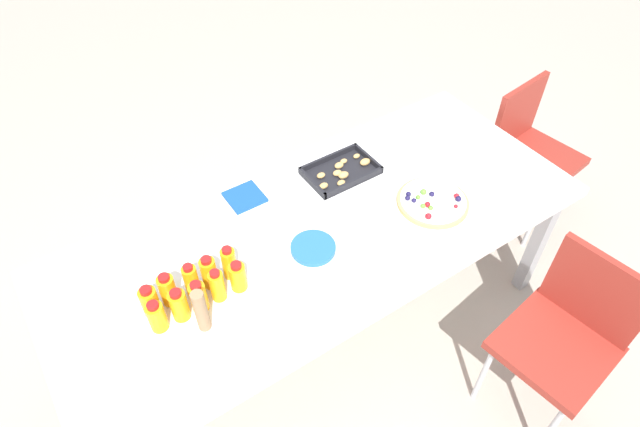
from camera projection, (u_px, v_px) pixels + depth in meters
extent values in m
plane|color=#B2A899|center=(321.00, 325.00, 2.70)|extent=(12.00, 12.00, 0.00)
cube|color=white|center=(322.00, 230.00, 2.19)|extent=(2.21, 0.92, 0.04)
cube|color=#99999E|center=(538.00, 242.00, 2.63)|extent=(0.06, 0.06, 0.69)
cube|color=#99999E|center=(72.00, 332.00, 2.28)|extent=(0.06, 0.06, 0.69)
cube|color=#99999E|center=(433.00, 159.00, 3.07)|extent=(0.06, 0.06, 0.69)
cube|color=maroon|center=(537.00, 159.00, 2.91)|extent=(0.45, 0.45, 0.04)
cube|color=maroon|center=(517.00, 115.00, 2.87)|extent=(0.38, 0.08, 0.38)
cylinder|color=silver|center=(565.00, 194.00, 3.07)|extent=(0.02, 0.02, 0.41)
cylinder|color=silver|center=(533.00, 220.00, 2.92)|extent=(0.02, 0.02, 0.41)
cylinder|color=silver|center=(517.00, 166.00, 3.24)|extent=(0.02, 0.02, 0.41)
cylinder|color=silver|center=(485.00, 190.00, 3.09)|extent=(0.02, 0.02, 0.41)
cube|color=maroon|center=(554.00, 348.00, 2.10)|extent=(0.45, 0.45, 0.04)
cube|color=maroon|center=(596.00, 294.00, 2.05)|extent=(0.08, 0.38, 0.38)
cylinder|color=silver|center=(483.00, 375.00, 2.29)|extent=(0.02, 0.02, 0.41)
cylinder|color=silver|center=(590.00, 380.00, 2.27)|extent=(0.02, 0.02, 0.41)
cylinder|color=silver|center=(525.00, 331.00, 2.44)|extent=(0.02, 0.02, 0.41)
cylinder|color=#FAAE14|center=(157.00, 317.00, 1.81)|extent=(0.06, 0.06, 0.12)
cylinder|color=red|center=(153.00, 306.00, 1.76)|extent=(0.04, 0.04, 0.02)
cylinder|color=#FAAD14|center=(179.00, 306.00, 1.84)|extent=(0.06, 0.06, 0.12)
cylinder|color=red|center=(175.00, 294.00, 1.79)|extent=(0.04, 0.04, 0.02)
cylinder|color=#F9AC14|center=(199.00, 297.00, 1.86)|extent=(0.06, 0.06, 0.12)
cylinder|color=red|center=(195.00, 286.00, 1.81)|extent=(0.04, 0.04, 0.02)
cylinder|color=#F9AC14|center=(217.00, 286.00, 1.89)|extent=(0.05, 0.05, 0.13)
cylinder|color=red|center=(214.00, 274.00, 1.84)|extent=(0.03, 0.03, 0.02)
cylinder|color=#F8AD14|center=(238.00, 277.00, 1.93)|extent=(0.06, 0.06, 0.12)
cylinder|color=red|center=(236.00, 266.00, 1.88)|extent=(0.04, 0.04, 0.02)
cylinder|color=#F9AD14|center=(150.00, 302.00, 1.85)|extent=(0.06, 0.06, 0.12)
cylinder|color=red|center=(146.00, 291.00, 1.80)|extent=(0.04, 0.04, 0.02)
cylinder|color=#FAAC14|center=(168.00, 291.00, 1.88)|extent=(0.06, 0.06, 0.13)
cylinder|color=red|center=(164.00, 279.00, 1.83)|extent=(0.04, 0.04, 0.02)
cylinder|color=#FAAC14|center=(191.00, 281.00, 1.90)|extent=(0.05, 0.05, 0.13)
cylinder|color=red|center=(188.00, 268.00, 1.85)|extent=(0.03, 0.03, 0.02)
cylinder|color=#FAAE14|center=(209.00, 273.00, 1.93)|extent=(0.06, 0.06, 0.13)
cylinder|color=red|center=(206.00, 260.00, 1.88)|extent=(0.04, 0.04, 0.02)
cylinder|color=#FAAE14|center=(229.00, 263.00, 1.96)|extent=(0.05, 0.05, 0.13)
cylinder|color=red|center=(227.00, 250.00, 1.91)|extent=(0.04, 0.04, 0.02)
cylinder|color=tan|center=(433.00, 202.00, 2.27)|extent=(0.30, 0.30, 0.02)
cylinder|color=white|center=(433.00, 200.00, 2.26)|extent=(0.28, 0.28, 0.01)
sphere|color=#1E1947|center=(458.00, 199.00, 2.25)|extent=(0.02, 0.02, 0.02)
sphere|color=#66B238|center=(431.00, 208.00, 2.21)|extent=(0.02, 0.02, 0.02)
sphere|color=#66B238|center=(424.00, 192.00, 2.28)|extent=(0.03, 0.03, 0.03)
sphere|color=#66B238|center=(418.00, 197.00, 2.26)|extent=(0.02, 0.02, 0.02)
sphere|color=red|center=(457.00, 196.00, 2.26)|extent=(0.02, 0.02, 0.02)
sphere|color=#1E1947|center=(408.00, 198.00, 2.25)|extent=(0.02, 0.02, 0.02)
sphere|color=red|center=(456.00, 206.00, 2.22)|extent=(0.02, 0.02, 0.02)
sphere|color=#1E1947|center=(432.00, 194.00, 2.27)|extent=(0.02, 0.02, 0.02)
sphere|color=red|center=(428.00, 216.00, 2.18)|extent=(0.03, 0.03, 0.03)
sphere|color=#66B238|center=(423.00, 206.00, 2.22)|extent=(0.02, 0.02, 0.02)
sphere|color=#1E1947|center=(408.00, 194.00, 2.27)|extent=(0.02, 0.02, 0.02)
sphere|color=red|center=(428.00, 205.00, 2.22)|extent=(0.02, 0.02, 0.02)
sphere|color=#1E1947|center=(414.00, 200.00, 2.24)|extent=(0.02, 0.02, 0.02)
cube|color=black|center=(341.00, 173.00, 2.41)|extent=(0.32, 0.21, 0.01)
cube|color=black|center=(354.00, 183.00, 2.34)|extent=(0.32, 0.01, 0.03)
cube|color=black|center=(328.00, 158.00, 2.45)|extent=(0.32, 0.01, 0.03)
cube|color=black|center=(312.00, 183.00, 2.34)|extent=(0.01, 0.21, 0.03)
cube|color=black|center=(368.00, 158.00, 2.46)|extent=(0.01, 0.21, 0.03)
ellipsoid|color=tan|center=(341.00, 183.00, 2.34)|extent=(0.04, 0.03, 0.02)
ellipsoid|color=tan|center=(337.00, 173.00, 2.38)|extent=(0.04, 0.03, 0.02)
ellipsoid|color=tan|center=(365.00, 162.00, 2.43)|extent=(0.05, 0.04, 0.03)
ellipsoid|color=tan|center=(342.00, 174.00, 2.38)|extent=(0.04, 0.03, 0.02)
ellipsoid|color=tan|center=(344.00, 161.00, 2.44)|extent=(0.03, 0.02, 0.02)
ellipsoid|color=tan|center=(321.00, 175.00, 2.37)|extent=(0.04, 0.03, 0.02)
ellipsoid|color=tan|center=(357.00, 156.00, 2.47)|extent=(0.03, 0.02, 0.02)
ellipsoid|color=tan|center=(324.00, 186.00, 2.32)|extent=(0.04, 0.03, 0.02)
ellipsoid|color=tan|center=(344.00, 175.00, 2.37)|extent=(0.05, 0.04, 0.03)
ellipsoid|color=tan|center=(339.00, 165.00, 2.42)|extent=(0.05, 0.03, 0.03)
cylinder|color=blue|center=(313.00, 249.00, 2.09)|extent=(0.18, 0.18, 0.00)
cylinder|color=blue|center=(313.00, 248.00, 2.09)|extent=(0.18, 0.18, 0.00)
cylinder|color=blue|center=(313.00, 247.00, 2.09)|extent=(0.18, 0.18, 0.00)
cylinder|color=blue|center=(313.00, 247.00, 2.08)|extent=(0.18, 0.18, 0.00)
cube|color=#194CA5|center=(245.00, 197.00, 2.29)|extent=(0.15, 0.15, 0.01)
cylinder|color=#9E7A56|center=(201.00, 311.00, 1.78)|extent=(0.04, 0.04, 0.19)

